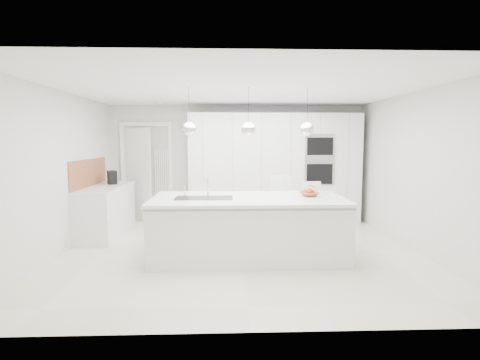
{
  "coord_description": "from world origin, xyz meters",
  "views": [
    {
      "loc": [
        -0.22,
        -5.72,
        1.73
      ],
      "look_at": [
        0.0,
        0.3,
        1.1
      ],
      "focal_mm": 28.0,
      "sensor_mm": 36.0,
      "label": 1
    }
  ],
  "objects_px": {
    "fruit_bowl": "(309,194)",
    "bar_stool_left": "(282,209)",
    "espresso_machine": "(112,177)",
    "bar_stool_right": "(313,213)",
    "island_base": "(248,229)"
  },
  "relations": [
    {
      "from": "fruit_bowl",
      "to": "bar_stool_left",
      "type": "bearing_deg",
      "value": 109.81
    },
    {
      "from": "fruit_bowl",
      "to": "bar_stool_left",
      "type": "relative_size",
      "value": 0.25
    },
    {
      "from": "bar_stool_left",
      "to": "fruit_bowl",
      "type": "bearing_deg",
      "value": -73.52
    },
    {
      "from": "espresso_machine",
      "to": "bar_stool_left",
      "type": "height_order",
      "value": "espresso_machine"
    },
    {
      "from": "bar_stool_right",
      "to": "fruit_bowl",
      "type": "bearing_deg",
      "value": -109.21
    },
    {
      "from": "island_base",
      "to": "fruit_bowl",
      "type": "height_order",
      "value": "fruit_bowl"
    },
    {
      "from": "island_base",
      "to": "fruit_bowl",
      "type": "relative_size",
      "value": 10.02
    },
    {
      "from": "island_base",
      "to": "bar_stool_right",
      "type": "distance_m",
      "value": 1.41
    },
    {
      "from": "fruit_bowl",
      "to": "island_base",
      "type": "bearing_deg",
      "value": -172.9
    },
    {
      "from": "island_base",
      "to": "bar_stool_left",
      "type": "height_order",
      "value": "bar_stool_left"
    },
    {
      "from": "bar_stool_right",
      "to": "island_base",
      "type": "bearing_deg",
      "value": -146.64
    },
    {
      "from": "espresso_machine",
      "to": "island_base",
      "type": "bearing_deg",
      "value": -61.07
    },
    {
      "from": "espresso_machine",
      "to": "bar_stool_right",
      "type": "xyz_separation_m",
      "value": [
        3.68,
        -1.04,
        -0.52
      ]
    },
    {
      "from": "espresso_machine",
      "to": "bar_stool_right",
      "type": "bearing_deg",
      "value": -40.71
    },
    {
      "from": "espresso_machine",
      "to": "bar_stool_left",
      "type": "bearing_deg",
      "value": -40.97
    }
  ]
}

